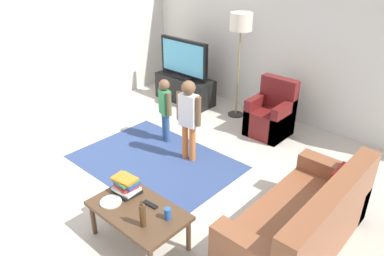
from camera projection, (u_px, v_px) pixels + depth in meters
The scene contains 17 objects.
ground at pixel (160, 190), 4.58m from camera, with size 7.80×7.80×0.00m, color beige.
wall_back at pixel (291, 40), 5.94m from camera, with size 6.00×0.12×2.70m, color silver.
wall_left at pixel (26, 43), 5.76m from camera, with size 0.12×6.00×2.70m, color silver.
area_rug at pixel (155, 162), 5.17m from camera, with size 2.20×1.60×0.01m, color #33477A.
tv_stand at pixel (185, 89), 7.02m from camera, with size 1.20×0.44×0.50m.
tv at pixel (184, 59), 6.73m from camera, with size 1.10×0.28×0.71m.
couch at pixel (305, 226), 3.59m from camera, with size 0.80×1.80×0.86m.
armchair at pixel (271, 116), 5.82m from camera, with size 0.60×0.60×0.90m.
floor_lamp at pixel (241, 28), 5.86m from camera, with size 0.36×0.36×1.78m.
child_near_tv at pixel (165, 105), 5.46m from camera, with size 0.32×0.18×1.00m.
child_center at pixel (189, 114), 4.93m from camera, with size 0.39×0.19×1.18m.
coffee_table at pixel (138, 213), 3.64m from camera, with size 1.00×0.60×0.42m.
book_stack at pixel (126, 185), 3.83m from camera, with size 0.30×0.24×0.18m.
bottle at pixel (143, 215), 3.35m from camera, with size 0.06×0.06×0.30m.
tv_remote at pixel (150, 205), 3.67m from camera, with size 0.17×0.05×0.02m, color black.
soda_can at pixel (168, 214), 3.47m from camera, with size 0.07×0.07×0.12m, color #2659B2.
plate at pixel (111, 202), 3.71m from camera, with size 0.22×0.22×0.02m.
Camera 1 is at (2.80, -2.49, 2.79)m, focal length 34.22 mm.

